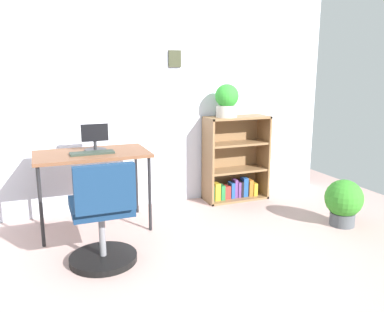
# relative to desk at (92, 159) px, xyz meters

# --- Properties ---
(wall_back) EXTENTS (5.20, 0.12, 2.47)m
(wall_back) POSITION_rel_desk_xyz_m (0.20, 0.50, 0.57)
(wall_back) COLOR silver
(wall_back) RESTS_ON ground_plane
(desk) EXTENTS (1.01, 0.59, 0.73)m
(desk) POSITION_rel_desk_xyz_m (0.00, 0.00, 0.00)
(desk) COLOR brown
(desk) RESTS_ON ground_plane
(monitor) EXTENTS (0.24, 0.20, 0.25)m
(monitor) POSITION_rel_desk_xyz_m (0.05, 0.07, 0.17)
(monitor) COLOR #262628
(monitor) RESTS_ON desk
(keyboard) EXTENTS (0.38, 0.13, 0.02)m
(keyboard) POSITION_rel_desk_xyz_m (-0.00, -0.07, 0.07)
(keyboard) COLOR #283229
(keyboard) RESTS_ON desk
(office_chair) EXTENTS (0.52, 0.55, 0.83)m
(office_chair) POSITION_rel_desk_xyz_m (-0.04, -0.77, -0.31)
(office_chair) COLOR black
(office_chair) RESTS_ON ground_plane
(bookshelf_low) EXTENTS (0.72, 0.30, 0.95)m
(bookshelf_low) POSITION_rel_desk_xyz_m (1.62, 0.31, -0.25)
(bookshelf_low) COLOR brown
(bookshelf_low) RESTS_ON ground_plane
(potted_plant_on_shelf) EXTENTS (0.25, 0.25, 0.36)m
(potted_plant_on_shelf) POSITION_rel_desk_xyz_m (1.48, 0.25, 0.47)
(potted_plant_on_shelf) COLOR #B7B2A8
(potted_plant_on_shelf) RESTS_ON bookshelf_low
(potted_plant_floor) EXTENTS (0.36, 0.36, 0.45)m
(potted_plant_floor) POSITION_rel_desk_xyz_m (2.21, -0.81, -0.42)
(potted_plant_floor) COLOR #474C51
(potted_plant_floor) RESTS_ON ground_plane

